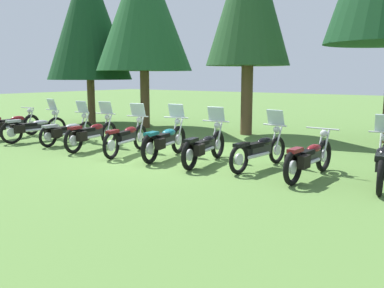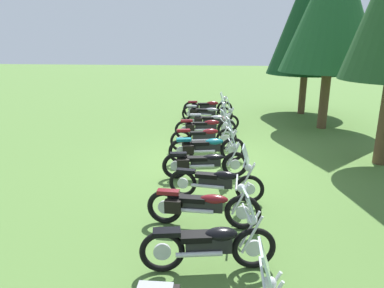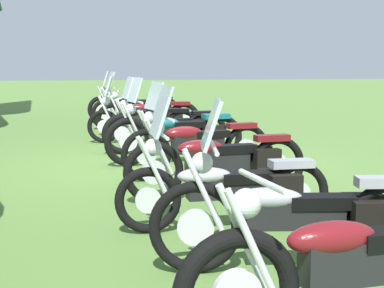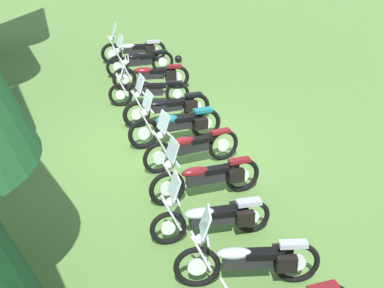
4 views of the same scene
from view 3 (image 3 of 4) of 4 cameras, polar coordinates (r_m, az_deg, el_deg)
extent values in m
plane|color=#547A38|center=(10.20, -1.95, -1.78)|extent=(80.00, 80.00, 0.00)
cube|color=black|center=(3.94, 15.31, -10.16)|extent=(0.29, 0.81, 0.26)
ellipsoid|color=maroon|center=(3.78, 12.52, -8.31)|extent=(0.30, 0.59, 0.20)
cylinder|color=silver|center=(3.49, 5.45, -9.07)|extent=(0.09, 0.34, 0.65)
cylinder|color=silver|center=(3.61, 4.65, -8.50)|extent=(0.09, 0.34, 0.65)
cylinder|color=silver|center=(3.50, 6.33, -3.36)|extent=(0.63, 0.12, 0.04)
sphere|color=silver|center=(3.49, 4.93, -5.38)|extent=(0.19, 0.19, 0.17)
cylinder|color=silver|center=(4.15, 16.56, -10.67)|extent=(0.19, 0.80, 0.08)
torus|color=black|center=(4.99, 0.33, -7.56)|extent=(0.18, 0.75, 0.74)
cylinder|color=silver|center=(4.99, 0.33, -7.56)|extent=(0.08, 0.30, 0.29)
cube|color=black|center=(5.05, 9.27, -6.32)|extent=(0.27, 0.79, 0.22)
ellipsoid|color=#9EA0A8|center=(4.99, 6.87, -4.89)|extent=(0.29, 0.57, 0.17)
cube|color=black|center=(5.08, 11.69, -5.12)|extent=(0.27, 0.54, 0.10)
cube|color=#9EA0A8|center=(5.18, 16.98, -3.29)|extent=(0.22, 0.46, 0.08)
cylinder|color=silver|center=(4.85, 1.07, -4.38)|extent=(0.08, 0.34, 0.65)
cylinder|color=silver|center=(4.99, 0.99, -4.04)|extent=(0.08, 0.34, 0.65)
cylinder|color=silver|center=(4.87, 1.98, -0.31)|extent=(0.71, 0.12, 0.04)
sphere|color=silver|center=(4.88, 0.92, -1.71)|extent=(0.19, 0.19, 0.17)
cylinder|color=silver|center=(5.22, 10.88, -6.78)|extent=(0.17, 0.78, 0.08)
cube|color=silver|center=(4.84, 1.75, 1.80)|extent=(0.45, 0.20, 0.39)
cube|color=black|center=(5.06, 16.11, -6.47)|extent=(0.18, 0.33, 0.26)
cube|color=black|center=(5.33, 15.14, -5.72)|extent=(0.18, 0.33, 0.26)
torus|color=black|center=(6.13, -3.98, -5.09)|extent=(0.13, 0.66, 0.65)
cylinder|color=silver|center=(6.13, -3.98, -5.09)|extent=(0.06, 0.25, 0.25)
torus|color=black|center=(6.51, 9.58, -4.42)|extent=(0.13, 0.66, 0.65)
cylinder|color=silver|center=(6.51, 9.58, -4.42)|extent=(0.06, 0.25, 0.25)
cube|color=black|center=(6.26, 3.01, -3.95)|extent=(0.26, 0.77, 0.21)
ellipsoid|color=#9EA0A8|center=(6.18, 1.12, -2.88)|extent=(0.30, 0.55, 0.16)
cube|color=black|center=(6.29, 4.88, -2.99)|extent=(0.28, 0.52, 0.10)
cube|color=#9EA0A8|center=(6.42, 8.97, -1.75)|extent=(0.22, 0.45, 0.08)
cylinder|color=silver|center=(6.00, -3.34, -2.47)|extent=(0.06, 0.34, 0.65)
cylinder|color=silver|center=(6.16, -3.56, -2.21)|extent=(0.06, 0.34, 0.65)
cylinder|color=silver|center=(6.04, -2.72, 0.84)|extent=(0.64, 0.07, 0.04)
sphere|color=silver|center=(6.04, -3.56, -0.31)|extent=(0.18, 0.18, 0.17)
cylinder|color=silver|center=(6.44, 4.16, -4.28)|extent=(0.12, 0.76, 0.08)
cube|color=silver|center=(6.02, -2.92, 2.54)|extent=(0.45, 0.18, 0.39)
cube|color=black|center=(6.26, 8.46, -3.95)|extent=(0.16, 0.33, 0.26)
cube|color=black|center=(6.58, 7.43, -3.36)|extent=(0.16, 0.33, 0.26)
torus|color=black|center=(7.39, -3.49, -2.56)|extent=(0.21, 0.74, 0.73)
cylinder|color=silver|center=(7.39, -3.49, -2.56)|extent=(0.09, 0.29, 0.29)
torus|color=black|center=(7.93, 7.73, -1.91)|extent=(0.21, 0.74, 0.73)
cylinder|color=silver|center=(7.93, 7.73, -1.91)|extent=(0.09, 0.29, 0.29)
cube|color=black|center=(7.61, 2.32, -1.41)|extent=(0.29, 0.80, 0.25)
ellipsoid|color=maroon|center=(7.51, 0.76, -0.35)|extent=(0.30, 0.59, 0.19)
cube|color=black|center=(7.66, 3.86, -0.43)|extent=(0.28, 0.55, 0.10)
cube|color=maroon|center=(7.84, 7.25, 0.55)|extent=(0.22, 0.46, 0.08)
cylinder|color=silver|center=(7.30, -2.93, -0.32)|extent=(0.10, 0.34, 0.65)
cylinder|color=silver|center=(7.42, -3.18, -0.19)|extent=(0.10, 0.34, 0.65)
cylinder|color=silver|center=(7.34, -2.48, 2.38)|extent=(0.74, 0.15, 0.04)
sphere|color=silver|center=(7.33, -3.15, 1.43)|extent=(0.19, 0.19, 0.17)
cylinder|color=silver|center=(7.78, 3.26, -1.89)|extent=(0.20, 0.79, 0.08)
cube|color=silver|center=(7.32, -2.63, 3.78)|extent=(0.46, 0.22, 0.39)
cube|color=black|center=(7.71, 6.83, -1.42)|extent=(0.19, 0.34, 0.26)
cube|color=black|center=(7.95, 6.03, -1.13)|extent=(0.19, 0.34, 0.26)
torus|color=black|center=(8.72, -4.16, -0.99)|extent=(0.26, 0.73, 0.73)
cylinder|color=silver|center=(8.72, -4.16, -0.99)|extent=(0.12, 0.29, 0.29)
torus|color=black|center=(9.31, 4.93, -0.45)|extent=(0.26, 0.73, 0.73)
cylinder|color=silver|center=(9.31, 4.93, -0.45)|extent=(0.12, 0.29, 0.29)
cube|color=black|center=(8.97, 0.54, 0.02)|extent=(0.34, 0.78, 0.26)
ellipsoid|color=maroon|center=(8.87, -0.73, 0.97)|extent=(0.33, 0.58, 0.20)
cube|color=black|center=(9.03, 1.78, 0.90)|extent=(0.31, 0.54, 0.10)
cube|color=maroon|center=(9.23, 4.52, 1.67)|extent=(0.25, 0.46, 0.08)
cylinder|color=silver|center=(8.64, -3.67, 0.92)|extent=(0.12, 0.34, 0.65)
cylinder|color=silver|center=(8.76, -3.93, 1.01)|extent=(0.12, 0.34, 0.65)
cylinder|color=silver|center=(8.69, -3.32, 3.20)|extent=(0.68, 0.20, 0.04)
sphere|color=silver|center=(8.67, -3.88, 2.39)|extent=(0.20, 0.20, 0.17)
cylinder|color=silver|center=(9.14, 1.26, -0.44)|extent=(0.26, 0.76, 0.08)
cube|color=silver|center=(8.67, -3.45, 4.38)|extent=(0.46, 0.25, 0.39)
torus|color=black|center=(9.96, -5.80, 0.19)|extent=(0.26, 0.78, 0.77)
cylinder|color=silver|center=(9.96, -5.80, 0.19)|extent=(0.11, 0.30, 0.30)
torus|color=black|center=(10.44, 2.59, 0.57)|extent=(0.26, 0.78, 0.77)
cylinder|color=silver|center=(10.44, 2.59, 0.57)|extent=(0.11, 0.30, 0.30)
cube|color=black|center=(10.16, -1.51, 1.03)|extent=(0.37, 0.81, 0.26)
ellipsoid|color=#14606B|center=(10.08, -2.68, 1.86)|extent=(0.38, 0.60, 0.20)
cube|color=black|center=(10.21, -0.36, 1.78)|extent=(0.36, 0.56, 0.10)
cube|color=#14606B|center=(10.37, 2.19, 2.53)|extent=(0.29, 0.47, 0.08)
cylinder|color=silver|center=(9.86, -5.37, 1.86)|extent=(0.11, 0.34, 0.65)
cylinder|color=silver|center=(10.02, -5.61, 1.95)|extent=(0.11, 0.34, 0.65)
cylinder|color=silver|center=(9.93, -5.07, 3.86)|extent=(0.73, 0.18, 0.04)
sphere|color=silver|center=(9.92, -5.56, 3.16)|extent=(0.20, 0.20, 0.17)
cylinder|color=silver|center=(10.36, -0.85, 0.63)|extent=(0.23, 0.78, 0.08)
cube|color=silver|center=(9.91, -5.19, 4.90)|extent=(0.46, 0.23, 0.39)
cube|color=black|center=(10.19, 1.93, 0.97)|extent=(0.20, 0.34, 0.26)
cube|color=black|center=(10.52, 1.21, 1.18)|extent=(0.20, 0.34, 0.26)
torus|color=black|center=(11.22, -6.37, 0.90)|extent=(0.22, 0.73, 0.72)
cylinder|color=silver|center=(11.22, -6.37, 0.90)|extent=(0.09, 0.28, 0.27)
torus|color=black|center=(11.63, 1.45, 1.19)|extent=(0.22, 0.73, 0.72)
cylinder|color=silver|center=(11.63, 1.45, 1.19)|extent=(0.09, 0.28, 0.27)
cube|color=black|center=(11.39, -2.39, 1.52)|extent=(0.31, 0.82, 0.21)
ellipsoid|color=black|center=(11.32, -3.48, 2.13)|extent=(0.33, 0.60, 0.16)
cube|color=black|center=(11.43, -1.32, 2.05)|extent=(0.31, 0.56, 0.10)
cube|color=black|center=(11.57, 1.08, 2.81)|extent=(0.24, 0.46, 0.08)
cylinder|color=silver|center=(11.12, -6.02, 2.39)|extent=(0.09, 0.34, 0.65)
cylinder|color=silver|center=(11.27, -6.17, 2.46)|extent=(0.09, 0.34, 0.65)
cylinder|color=silver|center=(11.19, -5.72, 4.16)|extent=(0.74, 0.15, 0.04)
sphere|color=silver|center=(11.18, -6.16, 3.54)|extent=(0.19, 0.19, 0.17)
cylinder|color=silver|center=(11.56, -1.70, 1.25)|extent=(0.20, 0.80, 0.08)
cube|color=silver|center=(11.17, -5.83, 5.08)|extent=(0.46, 0.22, 0.39)
cube|color=black|center=(11.41, 0.75, 1.57)|extent=(0.19, 0.34, 0.26)
cube|color=black|center=(11.70, 0.28, 1.73)|extent=(0.19, 0.34, 0.26)
torus|color=black|center=(12.75, -7.97, 1.58)|extent=(0.18, 0.68, 0.67)
cylinder|color=silver|center=(12.75, -7.97, 1.58)|extent=(0.08, 0.26, 0.26)
torus|color=black|center=(12.67, -0.88, 1.62)|extent=(0.18, 0.68, 0.67)
cylinder|color=silver|center=(12.67, -0.88, 1.62)|extent=(0.08, 0.26, 0.26)
cube|color=black|center=(12.67, -4.45, 2.13)|extent=(0.27, 0.79, 0.26)
ellipsoid|color=black|center=(12.67, -5.43, 2.84)|extent=(0.29, 0.58, 0.20)
cube|color=black|center=(12.65, -3.47, 2.72)|extent=(0.27, 0.54, 0.10)
cube|color=black|center=(12.64, -1.25, 3.05)|extent=(0.21, 0.46, 0.08)
cylinder|color=silver|center=(12.65, -7.76, 2.89)|extent=(0.09, 0.34, 0.65)
cylinder|color=silver|center=(12.78, -7.70, 2.94)|extent=(0.09, 0.34, 0.65)
cylinder|color=silver|center=(12.68, -7.40, 4.44)|extent=(0.65, 0.12, 0.04)
sphere|color=silver|center=(12.70, -7.79, 3.90)|extent=(0.19, 0.19, 0.17)
cylinder|color=silver|center=(12.78, -3.64, 1.75)|extent=(0.18, 0.78, 0.08)
cube|color=silver|center=(12.68, -7.50, 5.25)|extent=(0.46, 0.21, 0.39)
torus|color=black|center=(13.98, -7.19, 2.25)|extent=(0.15, 0.73, 0.73)
cylinder|color=silver|center=(13.98, -7.19, 2.25)|extent=(0.07, 0.28, 0.28)
torus|color=black|center=(14.01, -0.75, 2.32)|extent=(0.15, 0.73, 0.73)
cylinder|color=silver|center=(14.01, -0.75, 2.32)|extent=(0.07, 0.28, 0.28)
cube|color=black|center=(13.96, -3.97, 2.71)|extent=(0.23, 0.79, 0.23)
ellipsoid|color=maroon|center=(13.95, -4.87, 3.28)|extent=(0.26, 0.57, 0.18)
cube|color=black|center=(13.96, -3.09, 3.18)|extent=(0.24, 0.53, 0.10)
cube|color=maroon|center=(13.98, -1.08, 3.69)|extent=(0.19, 0.45, 0.08)
cylinder|color=silver|center=(13.88, -6.97, 3.45)|extent=(0.06, 0.34, 0.65)
cylinder|color=silver|center=(14.02, -6.96, 3.49)|extent=(0.06, 0.34, 0.65)
cylinder|color=silver|center=(13.93, -6.66, 4.86)|extent=(0.75, 0.08, 0.04)
sphere|color=silver|center=(13.94, -7.02, 4.36)|extent=(0.18, 0.18, 0.17)
cylinder|color=silver|center=(14.09, -3.28, 2.42)|extent=(0.12, 0.78, 0.08)
cube|color=black|center=(13.85, -1.53, 2.67)|extent=(0.16, 0.33, 0.26)
cube|color=black|center=(14.13, -1.61, 2.77)|extent=(0.16, 0.33, 0.26)
torus|color=black|center=(15.21, -7.78, 2.69)|extent=(0.22, 0.74, 0.73)
cylinder|color=silver|center=(15.21, -7.78, 2.69)|extent=(0.10, 0.29, 0.29)
torus|color=black|center=(15.54, -2.36, 2.86)|extent=(0.22, 0.74, 0.73)
cylinder|color=silver|center=(15.54, -2.36, 2.86)|extent=(0.10, 0.29, 0.29)
cube|color=black|center=(15.35, -5.04, 3.22)|extent=(0.34, 0.76, 0.27)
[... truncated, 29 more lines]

